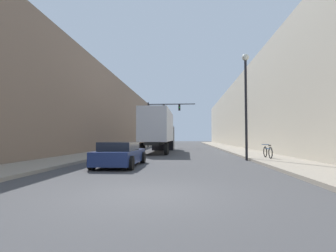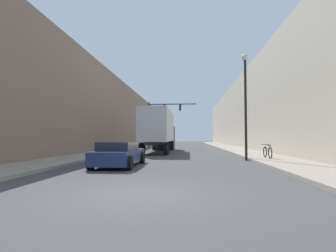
# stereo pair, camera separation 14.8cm
# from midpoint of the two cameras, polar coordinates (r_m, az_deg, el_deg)

# --- Properties ---
(ground_plane) EXTENTS (200.00, 200.00, 0.00)m
(ground_plane) POSITION_cam_midpoint_polar(r_m,az_deg,el_deg) (6.90, -5.53, -14.65)
(ground_plane) COLOR #424244
(sidewalk_right) EXTENTS (3.03, 80.00, 0.15)m
(sidewalk_right) POSITION_cam_midpoint_polar(r_m,az_deg,el_deg) (37.06, 12.59, -4.59)
(sidewalk_right) COLOR gray
(sidewalk_right) RESTS_ON ground
(sidewalk_left) EXTENTS (3.03, 80.00, 0.15)m
(sidewalk_left) POSITION_cam_midpoint_polar(r_m,az_deg,el_deg) (37.46, -7.45, -4.60)
(sidewalk_left) COLOR gray
(sidewalk_left) RESTS_ON ground
(building_right) EXTENTS (6.00, 80.00, 9.74)m
(building_right) POSITION_cam_midpoint_polar(r_m,az_deg,el_deg) (38.10, 19.26, 2.77)
(building_right) COLOR #BCB29E
(building_right) RESTS_ON ground
(building_left) EXTENTS (6.00, 80.00, 9.25)m
(building_left) POSITION_cam_midpoint_polar(r_m,az_deg,el_deg) (38.73, -13.97, 2.26)
(building_left) COLOR #846B56
(building_left) RESTS_ON ground
(semi_truck) EXTENTS (2.42, 11.86, 3.97)m
(semi_truck) POSITION_cam_midpoint_polar(r_m,az_deg,el_deg) (26.29, -2.06, -0.88)
(semi_truck) COLOR silver
(semi_truck) RESTS_ON ground
(sedan_car) EXTENTS (2.01, 4.47, 1.23)m
(sedan_car) POSITION_cam_midpoint_polar(r_m,az_deg,el_deg) (13.56, -10.66, -6.06)
(sedan_car) COLOR navy
(sedan_car) RESTS_ON ground
(traffic_signal_gantry) EXTENTS (7.09, 0.35, 6.70)m
(traffic_signal_gantry) POSITION_cam_midpoint_polar(r_m,az_deg,el_deg) (38.93, -2.04, 2.20)
(traffic_signal_gantry) COLOR black
(traffic_signal_gantry) RESTS_ON ground
(street_lamp) EXTENTS (0.44, 0.44, 6.84)m
(street_lamp) POSITION_cam_midpoint_polar(r_m,az_deg,el_deg) (17.60, 16.35, 7.17)
(street_lamp) COLOR black
(street_lamp) RESTS_ON ground
(parked_bicycle) EXTENTS (0.44, 1.82, 0.86)m
(parked_bicycle) POSITION_cam_midpoint_polar(r_m,az_deg,el_deg) (17.92, 20.67, -5.30)
(parked_bicycle) COLOR black
(parked_bicycle) RESTS_ON sidewalk_right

